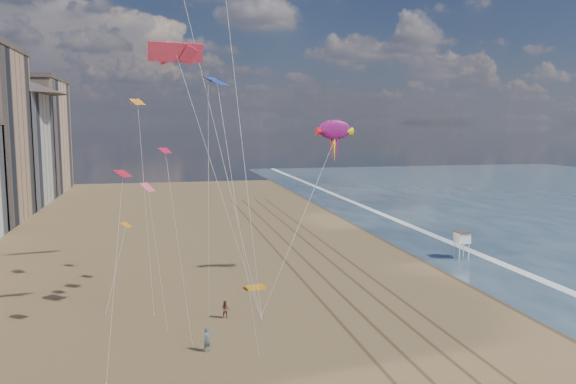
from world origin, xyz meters
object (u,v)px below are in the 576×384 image
(kite_flyer_a, at_px, (207,339))
(grounded_kite, at_px, (255,287))
(lifeguard_stand, at_px, (462,237))
(show_kite, at_px, (335,130))
(kite_flyer_b, at_px, (225,310))

(kite_flyer_a, bearing_deg, grounded_kite, 30.10)
(grounded_kite, xyz_separation_m, kite_flyer_a, (-5.84, -14.55, 0.78))
(lifeguard_stand, bearing_deg, grounded_kite, -165.36)
(show_kite, bearing_deg, kite_flyer_a, -131.39)
(lifeguard_stand, bearing_deg, kite_flyer_a, -146.40)
(lifeguard_stand, relative_size, kite_flyer_a, 1.88)
(show_kite, relative_size, kite_flyer_b, 13.25)
(lifeguard_stand, distance_m, show_kite, 22.61)
(kite_flyer_a, bearing_deg, show_kite, 10.58)
(lifeguard_stand, xyz_separation_m, show_kite, (-17.80, -5.01, 13.01))
(show_kite, height_order, kite_flyer_a, show_kite)
(kite_flyer_b, bearing_deg, grounded_kite, 80.95)
(show_kite, distance_m, kite_flyer_a, 26.39)
(show_kite, bearing_deg, grounded_kite, -167.63)
(show_kite, bearing_deg, kite_flyer_b, -141.58)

